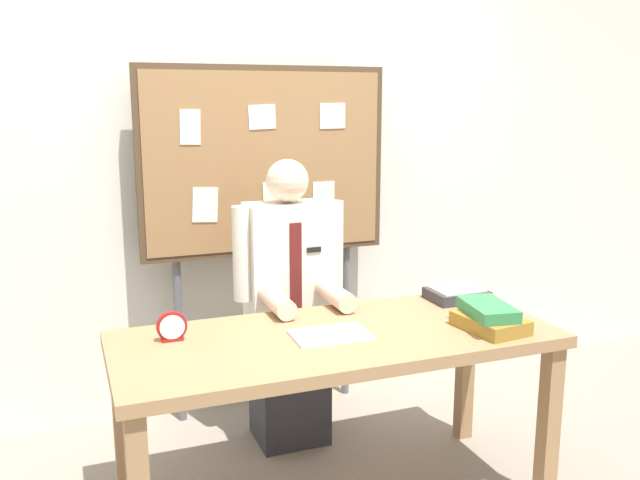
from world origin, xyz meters
name	(u,v)px	position (x,y,z in m)	size (l,w,h in m)	color
back_wall	(255,162)	(0.00, 1.18, 1.35)	(6.40, 0.08, 2.70)	silver
desk	(336,355)	(0.00, 0.00, 0.67)	(1.78, 0.75, 0.76)	#9E754C
person	(289,314)	(0.00, 0.60, 0.66)	(0.55, 0.56, 1.41)	#2D2D33
bulletin_board	(265,167)	(0.00, 0.97, 1.34)	(1.30, 0.09, 1.85)	#4C3823
book_stack	(489,318)	(0.60, -0.18, 0.81)	(0.24, 0.32, 0.11)	olive
open_notebook	(330,335)	(-0.03, -0.02, 0.76)	(0.30, 0.20, 0.01)	white
desk_clock	(172,328)	(-0.63, 0.15, 0.81)	(0.12, 0.04, 0.12)	maroon
paper_tray	(457,294)	(0.71, 0.23, 0.79)	(0.26, 0.20, 0.06)	#333338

